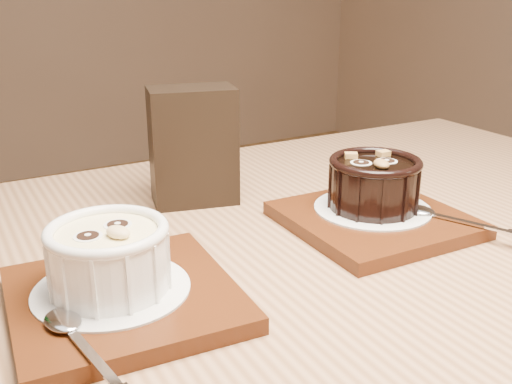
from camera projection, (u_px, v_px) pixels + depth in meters
table at (283, 353)px, 0.59m from camera, size 1.22×0.83×0.75m
tray_left at (124, 299)px, 0.50m from camera, size 0.19×0.19×0.01m
doily_left at (112, 289)px, 0.50m from camera, size 0.13×0.13×0.00m
ramekin_white at (109, 255)px, 0.49m from camera, size 0.10×0.10×0.06m
spoon_left at (81, 342)px, 0.42m from camera, size 0.04×0.14×0.01m
tray_right at (374, 220)px, 0.66m from camera, size 0.19×0.19×0.01m
doily_right at (372, 208)px, 0.67m from camera, size 0.13×0.13×0.00m
ramekin_dark at (374, 181)px, 0.66m from camera, size 0.10×0.10×0.06m
spoon_right at (449, 217)px, 0.64m from camera, size 0.08×0.13×0.01m
condiment_stand at (193, 146)px, 0.71m from camera, size 0.11×0.08×0.14m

